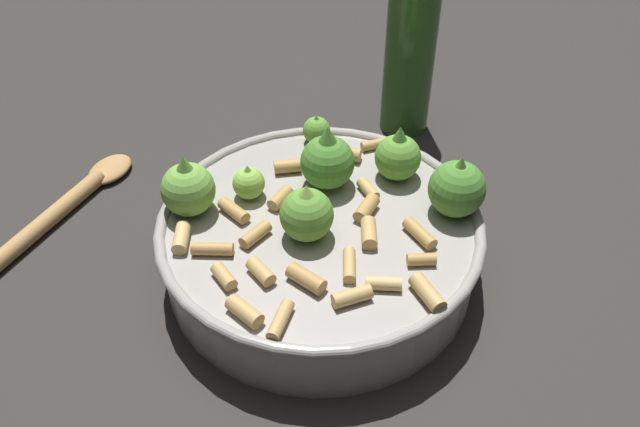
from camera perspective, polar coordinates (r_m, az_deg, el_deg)
name	(u,v)px	position (r m, az deg, el deg)	size (l,w,h in m)	color
ground_plane	(320,269)	(0.59, 0.00, -4.76)	(2.40, 2.40, 0.00)	#2D2B28
cooking_pan	(321,236)	(0.57, 0.09, -1.94)	(0.27, 0.27, 0.12)	#9E9993
olive_oil_bottle	(410,54)	(0.72, 7.65, 13.32)	(0.05, 0.05, 0.22)	#336023
wooden_spoon	(60,210)	(0.68, -21.23, 0.26)	(0.23, 0.06, 0.02)	#B2844C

